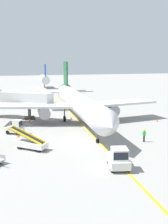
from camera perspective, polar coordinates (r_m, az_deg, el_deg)
name	(u,v)px	position (r m, az deg, el deg)	size (l,w,h in m)	color
ground_plane	(90,143)	(37.03, 1.14, -6.25)	(300.00, 300.00, 0.00)	gray
taxi_line_yellow	(90,133)	(42.04, 1.19, -4.17)	(0.30, 80.00, 0.01)	yellow
airliner	(79,103)	(47.88, -1.07, 1.84)	(28.59, 35.30, 10.10)	silver
jet_bridge	(14,99)	(53.12, -13.85, 2.55)	(11.95, 9.35, 4.85)	beige
pushback_tug	(119,158)	(28.90, 6.94, -9.20)	(2.60, 3.91, 2.20)	silver
baggage_tug_near_wing	(16,128)	(42.32, -13.46, -3.07)	(2.72, 2.40, 2.10)	silver
belt_loader_forward_hold	(31,143)	(35.05, -10.58, -6.09)	(4.61, 4.20, 2.59)	silver
ground_crew_marshaller	(144,135)	(38.19, 11.91, -4.53)	(0.36, 0.24, 1.70)	#26262D
safety_cone_nose_left	(30,120)	(50.75, -10.78, -1.51)	(0.36, 0.36, 0.44)	orange
safety_cone_nose_right	(157,120)	(50.94, 14.38, -1.61)	(0.36, 0.36, 0.44)	orange
safety_cone_wingtip_right	(18,136)	(40.76, -13.00, -4.61)	(0.36, 0.36, 0.44)	orange
safety_cone_tail_area	(71,118)	(51.32, -2.59, -1.19)	(0.36, 0.36, 0.44)	orange
distant_aircraft_far_right	(44,79)	(106.49, -7.97, 6.54)	(3.00, 10.10, 8.80)	silver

